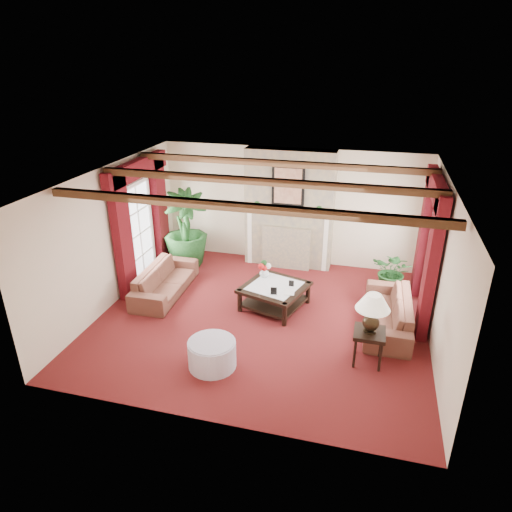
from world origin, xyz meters
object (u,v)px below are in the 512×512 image
(sofa_right, at_px, (388,307))
(potted_palm, at_px, (187,244))
(sofa_left, at_px, (165,276))
(side_table, at_px, (368,347))
(coffee_table, at_px, (274,296))
(ottoman, at_px, (212,354))

(sofa_right, relative_size, potted_palm, 1.00)
(sofa_left, distance_m, potted_palm, 1.48)
(sofa_right, xyz_separation_m, side_table, (-0.30, -1.20, -0.11))
(sofa_right, distance_m, coffee_table, 2.15)
(potted_palm, xyz_separation_m, ottoman, (1.88, -3.52, -0.27))
(sofa_left, relative_size, potted_palm, 0.97)
(side_table, bearing_deg, coffee_table, 143.95)
(potted_palm, bearing_deg, ottoman, -61.84)
(sofa_left, distance_m, side_table, 4.35)
(sofa_left, distance_m, coffee_table, 2.32)
(coffee_table, bearing_deg, sofa_right, 13.31)
(sofa_right, xyz_separation_m, ottoman, (-2.69, -1.93, -0.17))
(sofa_right, bearing_deg, side_table, -15.00)
(coffee_table, height_order, ottoman, coffee_table)
(potted_palm, distance_m, side_table, 5.10)
(sofa_left, xyz_separation_m, sofa_right, (4.45, -0.12, 0.01))
(sofa_left, height_order, potted_palm, potted_palm)
(sofa_left, height_order, coffee_table, sofa_left)
(coffee_table, bearing_deg, side_table, -19.05)
(sofa_right, height_order, ottoman, sofa_right)
(sofa_right, height_order, side_table, sofa_right)
(potted_palm, relative_size, ottoman, 2.65)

